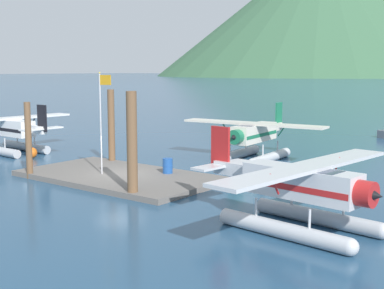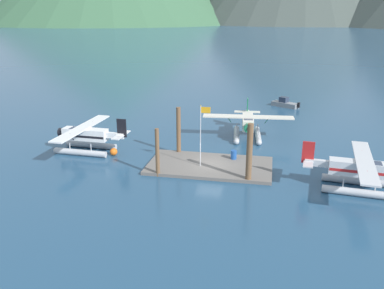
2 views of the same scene
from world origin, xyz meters
name	(u,v)px [view 1 (image 1 of 2)]	position (x,y,z in m)	size (l,w,h in m)	color
ground_plane	(119,179)	(0.00, 0.00, 0.00)	(1200.00, 1200.00, 0.00)	navy
dock_platform	(119,176)	(0.00, 0.00, 0.15)	(11.73, 6.48, 0.30)	#66605B
piling_near_left	(29,141)	(-4.27, -3.07, 2.23)	(0.36, 0.36, 4.46)	brown
piling_near_right	(132,145)	(3.83, -2.83, 2.64)	(0.52, 0.52, 5.28)	brown
piling_far_left	(111,127)	(-3.74, 3.00, 2.50)	(0.45, 0.45, 5.01)	brown
flagpole	(102,111)	(-0.70, -0.59, 3.97)	(0.95, 0.10, 5.88)	silver
fuel_drum	(168,166)	(2.08, 1.89, 0.74)	(0.62, 0.62, 0.88)	#1E4C99
mooring_buoy	(32,153)	(-10.28, 1.36, 0.38)	(0.77, 0.77, 0.77)	orange
mountain_ridge_centre_peak	(322,10)	(-190.52, 448.35, 60.25)	(305.65, 305.65, 120.50)	#386042
seaplane_cream_bow_right	(254,138)	(2.86, 10.24, 1.58)	(10.48, 7.97, 3.84)	#B7BABF
seaplane_silver_stbd_aft	(301,192)	(12.87, -2.74, 1.58)	(7.95, 10.49, 3.84)	#B7BABF
seaplane_white_port_fwd	(11,132)	(-13.58, 1.87, 1.58)	(7.98, 10.45, 3.84)	#B7BABF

